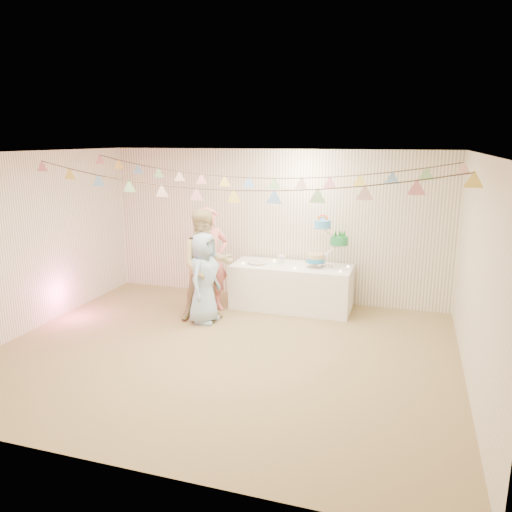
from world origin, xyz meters
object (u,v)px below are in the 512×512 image
(cake_stand, at_px, (326,242))
(table, at_px, (291,287))
(person_adult_a, at_px, (210,260))
(person_adult_b, at_px, (206,265))
(person_child, at_px, (204,278))

(cake_stand, bearing_deg, table, -174.81)
(person_adult_a, bearing_deg, table, -23.26)
(person_adult_b, bearing_deg, person_adult_a, 71.86)
(person_child, bearing_deg, person_adult_b, 10.15)
(cake_stand, bearing_deg, person_adult_b, -150.73)
(table, distance_m, cake_stand, 0.96)
(person_adult_a, bearing_deg, person_child, -123.18)
(cake_stand, bearing_deg, person_child, -147.14)
(table, distance_m, person_adult_a, 1.42)
(person_adult_a, height_order, person_adult_b, person_adult_b)
(person_adult_b, height_order, person_child, person_adult_b)
(person_adult_a, relative_size, person_child, 1.21)
(table, height_order, person_child, person_child)
(person_adult_b, bearing_deg, cake_stand, -2.93)
(cake_stand, distance_m, person_child, 2.04)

